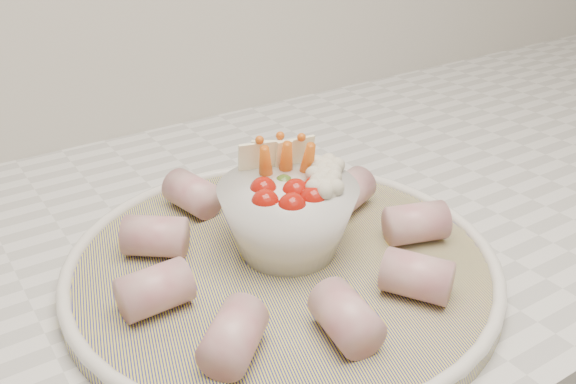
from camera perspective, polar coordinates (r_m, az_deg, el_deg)
serving_platter at (r=0.58m, az=-0.53°, el=-6.38°), size 0.48×0.48×0.02m
veggie_bowl at (r=0.57m, az=0.16°, el=-1.91°), size 0.13×0.13×0.10m
cured_meat_rolls at (r=0.57m, az=-0.54°, el=-4.48°), size 0.30×0.30×0.04m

